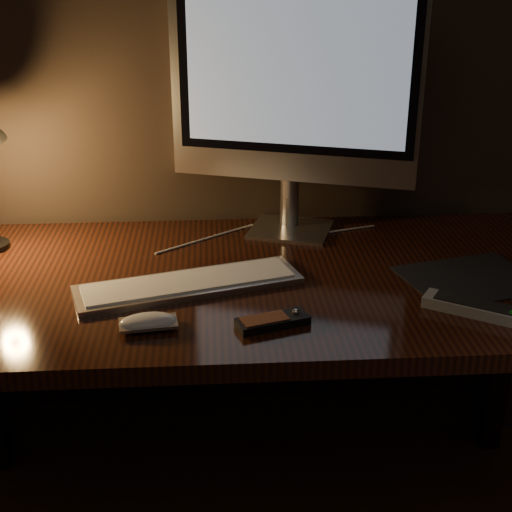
{
  "coord_description": "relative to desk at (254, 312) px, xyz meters",
  "views": [
    {
      "loc": [
        -0.1,
        0.4,
        1.41
      ],
      "look_at": [
        -0.01,
        1.73,
        0.85
      ],
      "focal_mm": 50.0,
      "sensor_mm": 36.0,
      "label": 1
    }
  ],
  "objects": [
    {
      "name": "desk",
      "position": [
        0.0,
        0.0,
        0.0
      ],
      "size": [
        1.6,
        0.75,
        0.75
      ],
      "color": "black",
      "rests_on": "ground"
    },
    {
      "name": "mouse",
      "position": [
        -0.22,
        -0.31,
        0.14
      ],
      "size": [
        0.12,
        0.07,
        0.02
      ],
      "primitive_type": "ellipsoid",
      "rotation": [
        0.0,
        0.0,
        0.13
      ],
      "color": "white",
      "rests_on": "desk"
    },
    {
      "name": "media_remote",
      "position": [
        0.02,
        -0.31,
        0.14
      ],
      "size": [
        0.15,
        0.09,
        0.03
      ],
      "rotation": [
        0.0,
        0.0,
        0.31
      ],
      "color": "black",
      "rests_on": "desk"
    },
    {
      "name": "cable",
      "position": [
        0.04,
        0.16,
        0.13
      ],
      "size": [
        0.54,
        0.25,
        0.01
      ],
      "primitive_type": "cylinder",
      "rotation": [
        0.0,
        1.57,
        0.43
      ],
      "color": "white",
      "rests_on": "desk"
    },
    {
      "name": "papers",
      "position": [
        -0.12,
        -0.11,
        0.13
      ],
      "size": [
        0.14,
        0.09,
        0.01
      ],
      "primitive_type": "cube",
      "rotation": [
        0.0,
        0.0,
        0.03
      ],
      "color": "white",
      "rests_on": "desk"
    },
    {
      "name": "mousepad",
      "position": [
        0.47,
        -0.13,
        0.13
      ],
      "size": [
        0.33,
        0.29,
        0.0
      ],
      "primitive_type": "cube",
      "rotation": [
        0.0,
        0.0,
        0.25
      ],
      "color": "black",
      "rests_on": "desk"
    },
    {
      "name": "tv_remote",
      "position": [
        0.43,
        -0.29,
        0.14
      ],
      "size": [
        0.21,
        0.17,
        0.03
      ],
      "rotation": [
        0.0,
        0.0,
        -0.58
      ],
      "color": "gray",
      "rests_on": "desk"
    },
    {
      "name": "monitor",
      "position": [
        0.11,
        0.2,
        0.51
      ],
      "size": [
        0.6,
        0.24,
        0.65
      ],
      "rotation": [
        0.0,
        0.0,
        -0.32
      ],
      "color": "silver",
      "rests_on": "desk"
    },
    {
      "name": "keyboard",
      "position": [
        -0.15,
        -0.12,
        0.14
      ],
      "size": [
        0.51,
        0.27,
        0.02
      ],
      "primitive_type": "cube",
      "rotation": [
        0.0,
        0.0,
        0.28
      ],
      "color": "silver",
      "rests_on": "desk"
    }
  ]
}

